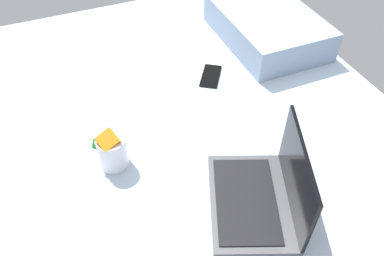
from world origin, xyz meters
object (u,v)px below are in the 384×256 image
object	(u,v)px
laptop	(263,194)
cell_phone	(211,76)
pillow	(267,26)
snack_cup	(112,150)

from	to	relation	value
laptop	cell_phone	bearing A→B (deg)	-168.83
laptop	pillow	world-z (taller)	laptop
snack_cup	cell_phone	bearing A→B (deg)	121.70
laptop	cell_phone	world-z (taller)	laptop
cell_phone	pillow	world-z (taller)	pillow
laptop	snack_cup	world-z (taller)	laptop
pillow	laptop	bearing A→B (deg)	-31.00
snack_cup	cell_phone	xyz separation A→B (cm)	(-28.53, 46.19, -5.75)
snack_cup	pillow	bearing A→B (deg)	118.75
snack_cup	laptop	bearing A→B (deg)	48.57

